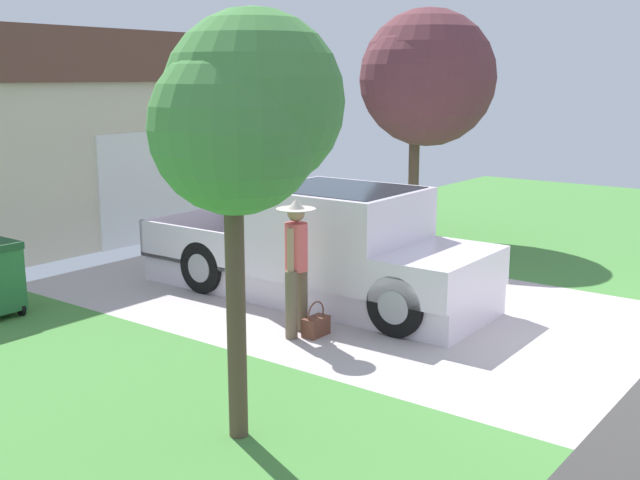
# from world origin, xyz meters

# --- Properties ---
(pickup_truck) EXTENTS (2.08, 5.50, 1.69)m
(pickup_truck) POSITION_xyz_m (-0.12, 4.47, 0.76)
(pickup_truck) COLOR silver
(pickup_truck) RESTS_ON ground
(person_with_hat) EXTENTS (0.50, 0.50, 1.75)m
(person_with_hat) POSITION_xyz_m (-1.65, 3.93, 0.98)
(person_with_hat) COLOR brown
(person_with_hat) RESTS_ON ground
(handbag) EXTENTS (0.36, 0.20, 0.46)m
(handbag) POSITION_xyz_m (-1.55, 3.70, 0.14)
(handbag) COLOR brown
(handbag) RESTS_ON ground
(house_with_garage) EXTENTS (11.09, 5.93, 4.10)m
(house_with_garage) POSITION_xyz_m (-0.16, 12.72, 2.08)
(house_with_garage) COLOR beige
(house_with_garage) RESTS_ON ground
(front_yard_tree) EXTENTS (1.72, 1.56, 3.82)m
(front_yard_tree) POSITION_xyz_m (-4.16, 2.44, 2.92)
(front_yard_tree) COLOR brown
(front_yard_tree) RESTS_ON ground
(neighbor_tree) EXTENTS (2.81, 2.71, 4.57)m
(neighbor_tree) POSITION_xyz_m (4.60, 5.74, 3.20)
(neighbor_tree) COLOR brown
(neighbor_tree) RESTS_ON ground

